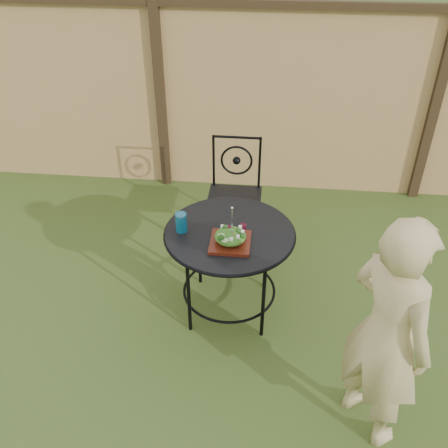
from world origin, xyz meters
name	(u,v)px	position (x,y,z in m)	size (l,w,h in m)	color
ground	(287,343)	(0.00, 0.00, 0.00)	(60.00, 60.00, 0.00)	#274115
fence	(294,102)	(0.00, 2.19, 0.95)	(8.00, 0.12, 1.90)	#E4B170
patio_table	(230,247)	(-0.45, 0.33, 0.59)	(0.92, 0.92, 0.72)	black
patio_chair	(235,191)	(-0.49, 1.22, 0.50)	(0.46, 0.46, 0.95)	black
diner	(387,335)	(0.47, -0.56, 0.76)	(0.55, 0.36, 1.51)	tan
salad_plate	(230,242)	(-0.43, 0.19, 0.74)	(0.27, 0.27, 0.02)	#431009
salad	(230,236)	(-0.43, 0.19, 0.79)	(0.21, 0.21, 0.08)	#235614
fork	(232,220)	(-0.42, 0.19, 0.92)	(0.01, 0.01, 0.18)	silver
drinking_glass	(181,222)	(-0.78, 0.30, 0.79)	(0.08, 0.08, 0.14)	#0B6185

